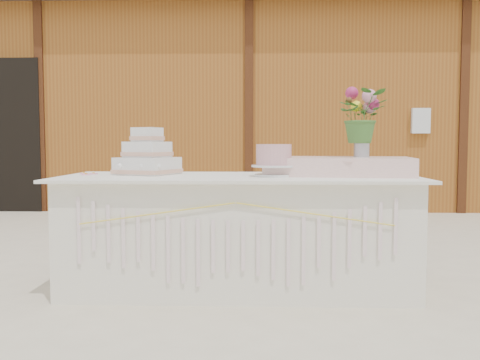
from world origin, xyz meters
The scene contains 9 objects.
ground centered at (0.00, 0.00, 0.00)m, with size 80.00×80.00×0.00m, color beige.
barn centered at (-0.01, 5.99, 1.68)m, with size 12.60×4.60×3.30m.
cake_table centered at (0.00, 0.00, 0.39)m, with size 2.40×1.00×0.77m.
wedding_cake centered at (-0.65, 0.12, 0.88)m, with size 0.48×0.48×0.33m.
pink_cake_stand centered at (0.24, -0.07, 0.89)m, with size 0.30×0.30×0.21m.
satin_runner centered at (0.68, 0.09, 0.83)m, with size 0.98×0.57×0.12m, color #FFD2CD.
flower_vase centered at (0.85, 0.11, 0.97)m, with size 0.11×0.11×0.15m, color #B8B8BD.
bouquet centered at (0.85, 0.11, 1.22)m, with size 0.33×0.29×0.37m, color #3A6A2A.
loose_flowers centered at (-1.06, 0.03, 0.78)m, with size 0.12×0.30×0.02m, color pink, non-canonical shape.
Camera 1 is at (0.14, -3.62, 0.99)m, focal length 40.00 mm.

